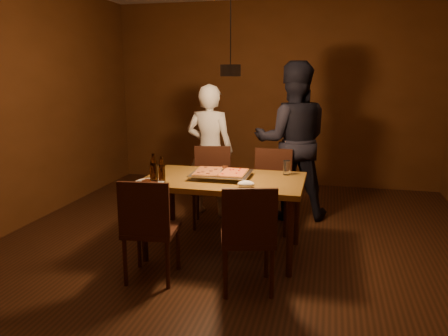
% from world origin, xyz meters
% --- Properties ---
extents(room_shell, '(6.00, 6.00, 6.00)m').
position_xyz_m(room_shell, '(0.00, 0.00, 1.40)').
color(room_shell, '#3B1D10').
rests_on(room_shell, ground).
extents(dining_table, '(1.50, 0.90, 0.75)m').
position_xyz_m(dining_table, '(-0.08, 0.10, 0.68)').
color(dining_table, olive).
rests_on(dining_table, floor).
extents(chair_far_left, '(0.49, 0.49, 0.49)m').
position_xyz_m(chair_far_left, '(-0.43, 0.92, 0.54)').
color(chair_far_left, '#38190F').
rests_on(chair_far_left, floor).
extents(chair_far_right, '(0.42, 0.42, 0.49)m').
position_xyz_m(chair_far_right, '(0.27, 0.92, 0.54)').
color(chair_far_right, '#38190F').
rests_on(chair_far_right, floor).
extents(chair_near_left, '(0.46, 0.46, 0.49)m').
position_xyz_m(chair_near_left, '(-0.54, -0.64, 0.54)').
color(chair_near_left, '#38190F').
rests_on(chair_near_left, floor).
extents(chair_near_right, '(0.51, 0.51, 0.49)m').
position_xyz_m(chair_near_right, '(0.29, -0.63, 0.54)').
color(chair_near_right, '#38190F').
rests_on(chair_near_right, floor).
extents(pizza_tray, '(0.57, 0.47, 0.05)m').
position_xyz_m(pizza_tray, '(-0.11, 0.13, 0.77)').
color(pizza_tray, silver).
rests_on(pizza_tray, dining_table).
extents(pizza_meat, '(0.28, 0.41, 0.02)m').
position_xyz_m(pizza_meat, '(-0.24, 0.12, 0.81)').
color(pizza_meat, maroon).
rests_on(pizza_meat, pizza_tray).
extents(pizza_cheese, '(0.24, 0.37, 0.02)m').
position_xyz_m(pizza_cheese, '(0.01, 0.12, 0.81)').
color(pizza_cheese, gold).
rests_on(pizza_cheese, pizza_tray).
extents(spatula, '(0.12, 0.25, 0.04)m').
position_xyz_m(spatula, '(-0.13, 0.14, 0.81)').
color(spatula, silver).
rests_on(spatula, pizza_tray).
extents(beer_bottle_a, '(0.07, 0.07, 0.28)m').
position_xyz_m(beer_bottle_a, '(-0.65, -0.24, 0.89)').
color(beer_bottle_a, black).
rests_on(beer_bottle_a, dining_table).
extents(beer_bottle_b, '(0.06, 0.06, 0.24)m').
position_xyz_m(beer_bottle_b, '(-0.60, -0.18, 0.87)').
color(beer_bottle_b, black).
rests_on(beer_bottle_b, dining_table).
extents(water_glass_left, '(0.08, 0.08, 0.12)m').
position_xyz_m(water_glass_left, '(-0.67, -0.02, 0.81)').
color(water_glass_left, silver).
rests_on(water_glass_left, dining_table).
extents(water_glass_right, '(0.07, 0.07, 0.14)m').
position_xyz_m(water_glass_right, '(0.48, 0.39, 0.82)').
color(water_glass_right, silver).
rests_on(water_glass_right, dining_table).
extents(plate_slice, '(0.27, 0.27, 0.03)m').
position_xyz_m(plate_slice, '(-0.70, -0.23, 0.76)').
color(plate_slice, white).
rests_on(plate_slice, dining_table).
extents(napkin, '(0.15, 0.11, 0.06)m').
position_xyz_m(napkin, '(0.19, -0.19, 0.78)').
color(napkin, white).
rests_on(napkin, dining_table).
extents(diner_white, '(0.61, 0.43, 1.60)m').
position_xyz_m(diner_white, '(-0.54, 1.25, 0.80)').
color(diner_white, silver).
rests_on(diner_white, floor).
extents(diner_dark, '(1.01, 0.85, 1.87)m').
position_xyz_m(diner_dark, '(0.44, 1.38, 0.93)').
color(diner_dark, black).
rests_on(diner_dark, floor).
extents(pendant_lamp, '(0.18, 0.18, 1.10)m').
position_xyz_m(pendant_lamp, '(0.00, 0.00, 1.76)').
color(pendant_lamp, black).
rests_on(pendant_lamp, ceiling).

